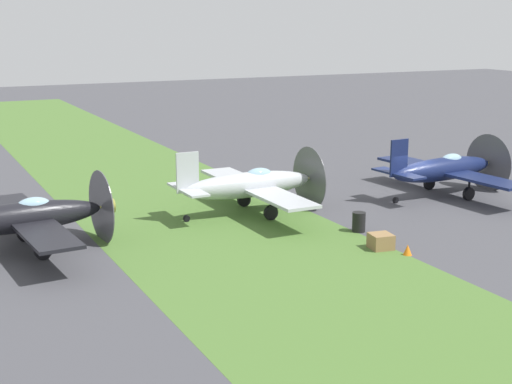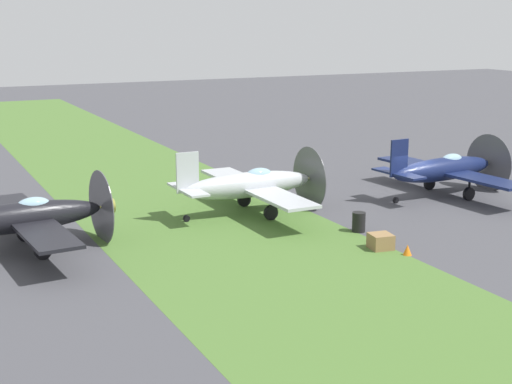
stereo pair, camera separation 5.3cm
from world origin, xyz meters
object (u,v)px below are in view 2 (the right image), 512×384
supply_crate (381,241)px  runway_marker_cone (407,250)px  airplane_trail (23,217)px  fuel_drum (359,222)px  airplane_wingman (251,185)px  airplane_lead (445,169)px

supply_crate → runway_marker_cone: (1.21, 0.47, -0.10)m
airplane_trail → fuel_drum: bearing=71.3°
airplane_wingman → airplane_trail: 11.16m
runway_marker_cone → airplane_trail: bearing=-118.1°
airplane_lead → fuel_drum: size_ratio=11.01×
airplane_lead → supply_crate: bearing=-58.3°
airplane_wingman → supply_crate: 8.07m
airplane_lead → airplane_trail: bearing=-94.0°
airplane_wingman → supply_crate: size_ratio=10.86×
runway_marker_cone → airplane_lead: bearing=132.8°
airplane_trail → supply_crate: 14.86m
airplane_wingman → airplane_trail: bearing=-83.4°
airplane_trail → fuel_drum: 14.57m
airplane_trail → supply_crate: bearing=61.0°
airplane_lead → runway_marker_cone: bearing=-52.0°
supply_crate → airplane_wingman: bearing=-162.7°
airplane_lead → runway_marker_cone: size_ratio=22.53×
airplane_trail → fuel_drum: airplane_trail is taller
airplane_wingman → fuel_drum: 5.96m
runway_marker_cone → fuel_drum: bearing=177.8°
airplane_lead → supply_crate: airplane_lead is taller
airplane_wingman → fuel_drum: (5.05, 3.00, -1.02)m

